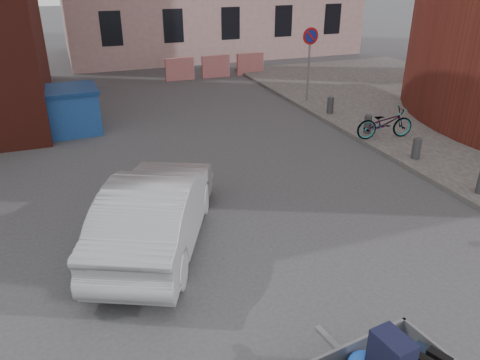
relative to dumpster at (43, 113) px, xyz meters
name	(u,v)px	position (x,y,z in m)	size (l,w,h in m)	color
ground	(253,288)	(3.17, -9.21, -0.70)	(120.00, 120.00, 0.00)	#38383A
no_parking_sign	(310,49)	(9.17, 0.27, 1.31)	(0.60, 0.09, 2.65)	gray
bollards	(416,149)	(9.17, -5.81, -0.30)	(0.22, 9.02, 0.55)	#3A3A3D
barriers	(216,66)	(7.37, 5.79, -0.20)	(4.70, 0.18, 1.00)	red
dumpster	(43,113)	(0.00, 0.00, 0.00)	(3.40, 1.87, 1.39)	#1E4993
silver_car	(157,210)	(2.02, -7.32, 0.01)	(1.51, 4.33, 1.43)	#9A9BA0
bicycle	(385,123)	(9.37, -4.15, -0.13)	(0.60, 1.73, 0.91)	black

